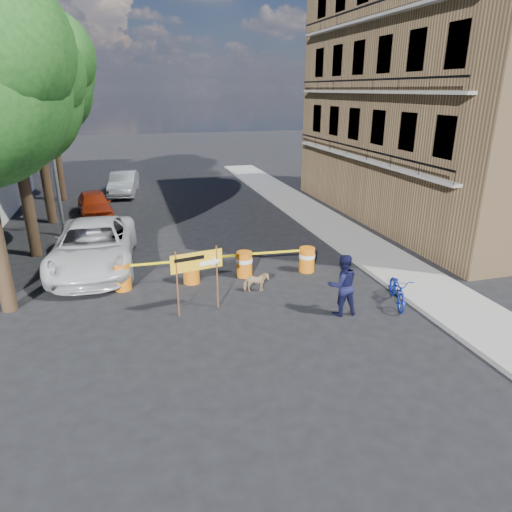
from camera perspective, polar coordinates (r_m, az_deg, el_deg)
ground at (r=13.81m, az=-1.39°, el=-6.83°), size 120.00×120.00×0.00m
sidewalk_east at (r=21.10m, az=10.88°, el=2.72°), size 2.40×40.00×0.15m
apartment_building at (r=24.98m, az=22.29°, el=18.13°), size 8.00×16.00×12.00m
tree_mid_a at (r=19.28m, az=-28.30°, el=17.12°), size 5.25×5.00×8.68m
tree_mid_b at (r=24.21m, az=-26.25°, el=19.29°), size 5.67×5.40×9.62m
tree_far at (r=29.16m, az=-24.52°, el=18.36°), size 5.04×4.80×8.84m
streetlamp at (r=21.70m, az=-24.20°, el=13.45°), size 1.25×0.18×8.00m
barrel_far_left at (r=15.66m, az=-16.40°, el=-2.44°), size 0.58×0.58×0.90m
barrel_mid_left at (r=15.70m, az=-8.11°, el=-1.72°), size 0.58×0.58×0.90m
barrel_mid_right at (r=16.10m, az=-1.48°, el=-0.95°), size 0.58×0.58×0.90m
barrel_far_right at (r=16.62m, az=6.38°, el=-0.38°), size 0.58×0.58×0.90m
detour_sign at (r=13.31m, az=-6.51°, el=-1.08°), size 1.54×0.40×2.00m
pedestrian at (r=13.47m, az=10.76°, el=-3.56°), size 0.93×0.73×1.86m
bicycle at (r=14.51m, az=17.46°, el=-2.46°), size 0.93×1.12×1.83m
dog at (r=14.88m, az=0.00°, el=-3.31°), size 0.85×0.47×0.68m
suv_white at (r=17.76m, az=-19.64°, el=1.19°), size 3.19×6.29×1.70m
sedan_red at (r=25.17m, az=-19.53°, el=6.12°), size 2.07×4.07×1.33m
sedan_silver at (r=30.08m, az=-16.22°, el=8.71°), size 2.05×4.47×1.42m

